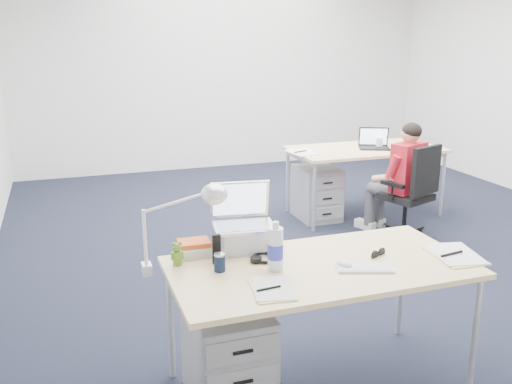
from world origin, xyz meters
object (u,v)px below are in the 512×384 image
bear_figurine (177,253)px  silver_laptop (244,219)px  headphones (266,257)px  can_koozie (220,262)px  drawer_pedestal_near (228,356)px  sunglasses (378,254)px  desk_far (366,152)px  water_bottle (275,246)px  cordless_phone (216,249)px  computer_mouse (344,264)px  far_cup (379,143)px  book_stack (195,248)px  desk_near (321,273)px  drawer_pedestal_far (317,193)px  office_chair (407,212)px  desk_lamp (172,228)px  seated_person (396,179)px  wireless_keyboard (365,268)px  dark_laptop (375,138)px

bear_figurine → silver_laptop: bearing=-7.4°
headphones → can_koozie: bearing=174.0°
drawer_pedestal_near → sunglasses: 0.98m
desk_far → bear_figurine: bear_figurine is taller
water_bottle → cordless_phone: 0.32m
computer_mouse → sunglasses: 0.26m
silver_laptop → far_cup: bearing=53.6°
desk_far → book_stack: 3.37m
drawer_pedestal_near → bear_figurine: bearing=132.2°
can_koozie → sunglasses: bearing=-5.7°
desk_near → drawer_pedestal_far: size_ratio=2.91×
computer_mouse → bear_figurine: bearing=144.7°
silver_laptop → headphones: silver_laptop is taller
headphones → water_bottle: 0.18m
drawer_pedestal_near → drawer_pedestal_far: size_ratio=1.00×
drawer_pedestal_near → bear_figurine: (-0.21, 0.23, 0.52)m
desk_near → can_koozie: size_ratio=16.66×
drawer_pedestal_far → can_koozie: 3.24m
office_chair → silver_laptop: size_ratio=2.55×
desk_lamp → seated_person: bearing=54.7°
sunglasses → desk_near: bearing=157.9°
desk_far → water_bottle: size_ratio=6.11×
computer_mouse → bear_figurine: 0.88m
sunglasses → headphones: bearing=141.9°
desk_far → headphones: headphones is taller
wireless_keyboard → drawer_pedestal_far: bearing=88.0°
bear_figurine → book_stack: 0.16m
water_bottle → dark_laptop: (2.12, 2.63, -0.02)m
bear_figurine → sunglasses: (1.07, -0.24, -0.05)m
drawer_pedestal_far → desk_far: bearing=-3.5°
seated_person → headphones: (-2.02, -1.87, 0.19)m
can_koozie → cordless_phone: 0.11m
drawer_pedestal_far → wireless_keyboard: bearing=-110.4°
desk_near → silver_laptop: (-0.31, 0.35, 0.23)m
office_chair → bear_figurine: 3.06m
desk_near → can_koozie: can_koozie is taller
can_koozie → desk_near: bearing=-10.4°
cordless_phone → drawer_pedestal_far: bearing=61.2°
wireless_keyboard → far_cup: (1.76, 2.81, 0.05)m
computer_mouse → headphones: computer_mouse is taller
desk_far → drawer_pedestal_near: (-2.32, -2.69, -0.41)m
office_chair → drawer_pedestal_far: 1.02m
seated_person → desk_lamp: size_ratio=2.38×
drawer_pedestal_near → water_bottle: (0.26, -0.00, 0.59)m
sunglasses → desk_lamp: 1.13m
book_stack → headphones: bearing=-28.1°
office_chair → seated_person: 0.33m
desk_near → book_stack: (-0.60, 0.35, 0.09)m
drawer_pedestal_far → far_cup: size_ratio=5.17×
desk_far → wireless_keyboard: 3.27m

